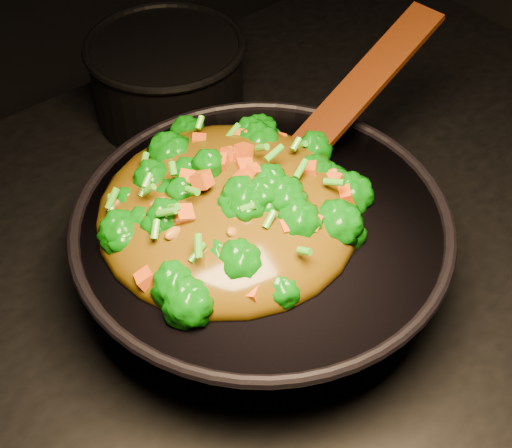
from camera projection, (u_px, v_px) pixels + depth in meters
stovetop at (290, 400)px, 1.25m from camera, size 1.20×0.90×0.90m
wok at (262, 254)px, 0.81m from camera, size 0.48×0.48×0.11m
stir_fry at (227, 183)px, 0.74m from camera, size 0.36×0.36×0.10m
spatula at (352, 96)px, 0.84m from camera, size 0.29×0.07×0.12m
back_pot at (168, 79)px, 1.04m from camera, size 0.23×0.23×0.13m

